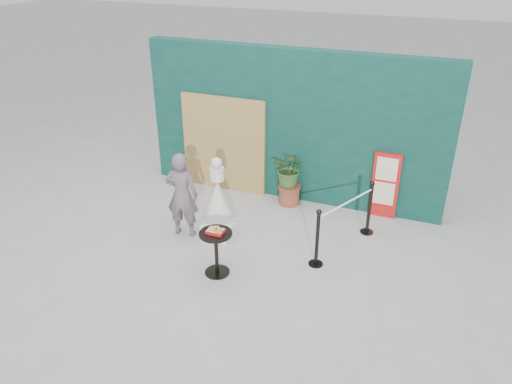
# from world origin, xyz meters

# --- Properties ---
(ground) EXTENTS (60.00, 60.00, 0.00)m
(ground) POSITION_xyz_m (0.00, 0.00, 0.00)
(ground) COLOR #ADAAA5
(ground) RESTS_ON ground
(back_wall) EXTENTS (6.00, 0.30, 3.00)m
(back_wall) POSITION_xyz_m (0.00, 3.15, 1.50)
(back_wall) COLOR #0A302E
(back_wall) RESTS_ON ground
(bamboo_fence) EXTENTS (1.80, 0.08, 2.00)m
(bamboo_fence) POSITION_xyz_m (-1.40, 2.94, 1.00)
(bamboo_fence) COLOR tan
(bamboo_fence) RESTS_ON ground
(woman) EXTENTS (0.63, 0.46, 1.58)m
(woman) POSITION_xyz_m (-1.31, 1.01, 0.79)
(woman) COLOR #65575E
(woman) RESTS_ON ground
(menu_board) EXTENTS (0.50, 0.07, 1.30)m
(menu_board) POSITION_xyz_m (1.90, 2.95, 0.65)
(menu_board) COLOR red
(menu_board) RESTS_ON ground
(statue) EXTENTS (0.60, 0.60, 1.53)m
(statue) POSITION_xyz_m (-0.70, 1.17, 0.62)
(statue) COLOR white
(statue) RESTS_ON ground
(cafe_table) EXTENTS (0.52, 0.52, 0.75)m
(cafe_table) POSITION_xyz_m (-0.25, 0.15, 0.50)
(cafe_table) COLOR black
(cafe_table) RESTS_ON ground
(food_basket) EXTENTS (0.26, 0.19, 0.11)m
(food_basket) POSITION_xyz_m (-0.25, 0.15, 0.79)
(food_basket) COLOR red
(food_basket) RESTS_ON cafe_table
(planter) EXTENTS (0.68, 0.59, 1.15)m
(planter) POSITION_xyz_m (0.09, 2.78, 0.67)
(planter) COLOR brown
(planter) RESTS_ON ground
(stanchion_barrier) EXTENTS (0.84, 1.54, 1.03)m
(stanchion_barrier) POSITION_xyz_m (1.45, 1.60, 0.49)
(stanchion_barrier) COLOR black
(stanchion_barrier) RESTS_ON ground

